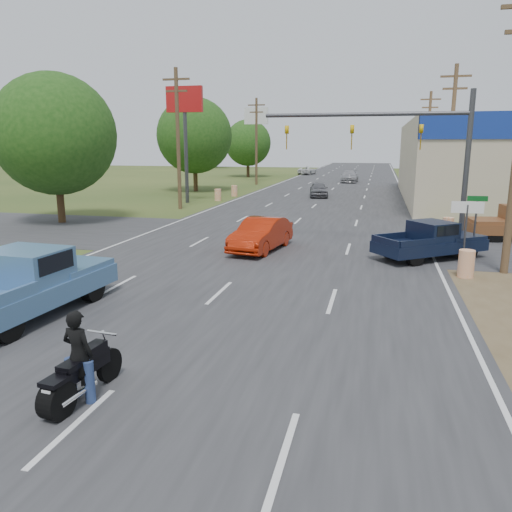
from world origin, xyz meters
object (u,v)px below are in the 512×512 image
(rider, at_px, (79,359))
(navy_pickup, at_px, (432,240))
(blue_pickup, at_px, (29,282))
(distant_car_white, at_px, (307,171))
(distant_car_grey, at_px, (319,190))
(distant_car_silver, at_px, (350,176))
(motorcycle, at_px, (78,378))
(red_convertible, at_px, (261,235))

(rider, bearing_deg, navy_pickup, -111.96)
(blue_pickup, relative_size, distant_car_white, 1.28)
(rider, height_order, distant_car_grey, rider)
(navy_pickup, xyz_separation_m, distant_car_silver, (-5.96, 43.62, -0.05))
(motorcycle, bearing_deg, rider, 90.00)
(red_convertible, distance_m, navy_pickup, 7.30)
(motorcycle, xyz_separation_m, blue_pickup, (-4.14, 4.06, 0.45))
(blue_pickup, distance_m, distant_car_grey, 34.55)
(motorcycle, relative_size, navy_pickup, 0.45)
(motorcycle, bearing_deg, navy_pickup, 68.11)
(distant_car_grey, bearing_deg, distant_car_silver, 76.78)
(motorcycle, relative_size, rider, 1.31)
(red_convertible, bearing_deg, distant_car_grey, 99.96)
(motorcycle, height_order, blue_pickup, blue_pickup)
(navy_pickup, relative_size, distant_car_white, 1.08)
(distant_car_grey, bearing_deg, distant_car_white, 91.29)
(blue_pickup, xyz_separation_m, distant_car_silver, (5.64, 53.71, -0.21))
(motorcycle, bearing_deg, red_convertible, 95.25)
(motorcycle, distance_m, navy_pickup, 16.00)
(rider, distance_m, blue_pickup, 5.76)
(distant_car_silver, bearing_deg, rider, -90.91)
(motorcycle, height_order, distant_car_grey, distant_car_grey)
(rider, relative_size, distant_car_white, 0.37)
(blue_pickup, xyz_separation_m, distant_car_white, (-2.00, 69.48, -0.32))
(motorcycle, relative_size, distant_car_white, 0.49)
(blue_pickup, bearing_deg, distant_car_white, 95.25)
(navy_pickup, relative_size, distant_car_silver, 0.95)
(rider, bearing_deg, blue_pickup, -38.12)
(distant_car_grey, bearing_deg, rider, -98.19)
(red_convertible, bearing_deg, rider, -81.34)
(motorcycle, bearing_deg, blue_pickup, 141.43)
(blue_pickup, relative_size, distant_car_silver, 1.13)
(red_convertible, xyz_separation_m, distant_car_white, (-6.29, 59.48, -0.10))
(blue_pickup, distance_m, distant_car_white, 69.51)
(distant_car_grey, distance_m, distant_car_silver, 19.47)
(distant_car_grey, bearing_deg, navy_pickup, -81.00)
(blue_pickup, xyz_separation_m, distant_car_grey, (4.00, 34.32, -0.27))
(red_convertible, distance_m, blue_pickup, 10.88)
(navy_pickup, height_order, distant_car_silver, navy_pickup)
(distant_car_white, bearing_deg, red_convertible, 104.88)
(red_convertible, bearing_deg, distant_car_white, 105.31)
(distant_car_silver, bearing_deg, distant_car_grey, -94.25)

